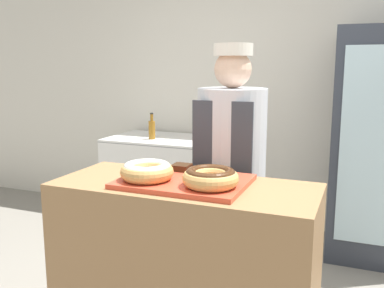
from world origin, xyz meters
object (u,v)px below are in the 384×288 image
at_px(beverage_fridge, 382,146).
at_px(bottle_amber, 152,129).
at_px(brownie_back_right, 212,170).
at_px(donut_light_glaze, 147,170).
at_px(donut_chocolate_glaze, 211,177).
at_px(baker_person, 231,178).
at_px(bottle_red, 213,126).
at_px(brownie_back_left, 181,167).
at_px(serving_tray, 184,181).
at_px(chest_freezer, 163,181).

relative_size(beverage_fridge, bottle_amber, 7.44).
bearing_deg(brownie_back_right, donut_light_glaze, -136.18).
height_order(donut_chocolate_glaze, baker_person, baker_person).
distance_m(brownie_back_right, bottle_red, 1.89).
bearing_deg(beverage_fridge, donut_chocolate_glaze, -113.08).
bearing_deg(brownie_back_left, donut_light_glaze, -108.34).
relative_size(brownie_back_left, bottle_red, 0.36).
xyz_separation_m(donut_light_glaze, bottle_amber, (-0.85, 1.70, -0.08)).
height_order(serving_tray, baker_person, baker_person).
height_order(baker_person, beverage_fridge, beverage_fridge).
relative_size(donut_light_glaze, brownie_back_left, 2.81).
relative_size(chest_freezer, bottle_red, 3.87).
distance_m(donut_chocolate_glaze, brownie_back_right, 0.25).
relative_size(donut_light_glaze, bottle_amber, 1.07).
relative_size(brownie_back_left, beverage_fridge, 0.05).
height_order(brownie_back_left, bottle_amber, bottle_amber).
xyz_separation_m(baker_person, bottle_amber, (-1.09, 1.09, 0.09)).
bearing_deg(bottle_red, donut_light_glaze, -79.47).
distance_m(donut_chocolate_glaze, chest_freezer, 2.21).
xyz_separation_m(serving_tray, brownie_back_right, (0.08, 0.16, 0.03)).
distance_m(serving_tray, bottle_amber, 1.92).
xyz_separation_m(brownie_back_right, chest_freezer, (-1.04, 1.57, -0.56)).
bearing_deg(baker_person, donut_chocolate_glaze, -81.80).
height_order(chest_freezer, bottle_red, bottle_red).
height_order(donut_chocolate_glaze, beverage_fridge, beverage_fridge).
xyz_separation_m(donut_light_glaze, baker_person, (0.24, 0.61, -0.16)).
bearing_deg(brownie_back_left, bottle_amber, 122.49).
distance_m(donut_chocolate_glaze, baker_person, 0.64).
distance_m(serving_tray, beverage_fridge, 1.96).
xyz_separation_m(donut_chocolate_glaze, chest_freezer, (-1.12, 1.81, -0.59)).
xyz_separation_m(brownie_back_left, baker_person, (0.16, 0.37, -0.13)).
relative_size(serving_tray, bottle_amber, 2.51).
distance_m(bottle_red, bottle_amber, 0.58).
height_order(donut_light_glaze, brownie_back_left, donut_light_glaze).
bearing_deg(chest_freezer, bottle_red, 27.09).
relative_size(serving_tray, bottle_red, 2.36).
bearing_deg(serving_tray, brownie_back_left, 117.77).
bearing_deg(serving_tray, beverage_fridge, 61.67).
xyz_separation_m(donut_chocolate_glaze, beverage_fridge, (0.77, 1.80, -0.12)).
bearing_deg(serving_tray, donut_chocolate_glaze, -25.34).
bearing_deg(donut_light_glaze, beverage_fridge, 58.78).
xyz_separation_m(donut_light_glaze, donut_chocolate_glaze, (0.32, 0.00, 0.00)).
xyz_separation_m(serving_tray, chest_freezer, (-0.96, 1.73, -0.53)).
xyz_separation_m(beverage_fridge, bottle_amber, (-1.95, -0.10, 0.04)).
bearing_deg(baker_person, bottle_amber, 134.98).
bearing_deg(donut_chocolate_glaze, serving_tray, 154.66).
bearing_deg(bottle_red, brownie_back_right, -70.81).
relative_size(brownie_back_right, bottle_amber, 0.38).
relative_size(donut_chocolate_glaze, beverage_fridge, 0.14).
relative_size(baker_person, bottle_amber, 6.77).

